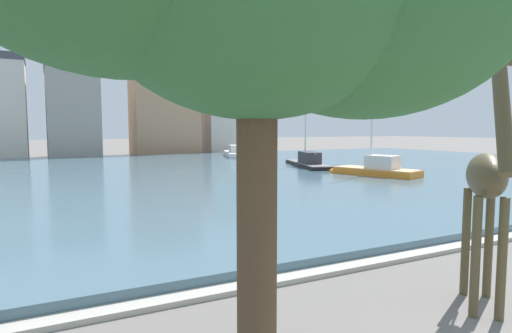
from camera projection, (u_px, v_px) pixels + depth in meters
The scene contains 9 objects.
harbor_water at pixel (123, 176), 29.12m from camera, with size 91.16×43.61×0.33m, color #476675.
quay_edge_coping at pixel (293, 277), 9.57m from camera, with size 91.16×0.50×0.12m, color #ADA89E.
giraffe_statue at pixel (488, 181), 7.81m from camera, with size 2.23×2.21×4.80m.
sailboat_white at pixel (236, 154), 48.36m from camera, with size 4.83×8.91×6.91m.
sailboat_orange at pixel (371, 171), 28.52m from camera, with size 3.69×6.75×7.96m.
sailboat_black at pixel (305, 164), 35.51m from camera, with size 4.23×9.33×6.02m.
townhouse_tall_gabled at pixel (72, 111), 49.66m from camera, with size 5.67×7.99×11.00m.
townhouse_wide_warehouse at pixel (164, 105), 55.45m from camera, with size 8.35×5.53×13.15m.
townhouse_corner_house at pixel (221, 118), 60.59m from camera, with size 5.34×6.06×10.05m.
Camera 1 is at (-4.98, -1.68, 3.42)m, focal length 29.61 mm.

